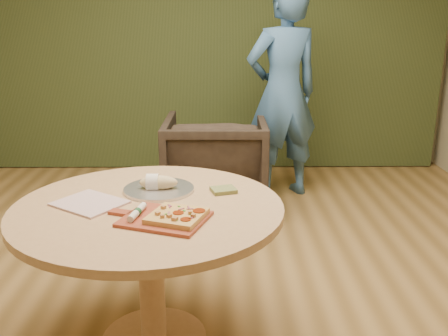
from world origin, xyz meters
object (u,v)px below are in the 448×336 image
person_standing (283,93)px  pedestal_table (149,232)px  flatbread_pizza (177,216)px  serving_tray (159,189)px  pizza_paddle (163,219)px  bread_roll (157,182)px  cutlery_roll (137,212)px  armchair (215,157)px

person_standing → pedestal_table: bearing=49.0°
flatbread_pizza → serving_tray: (-0.13, 0.40, -0.02)m
pizza_paddle → flatbread_pizza: flatbread_pizza is taller
serving_tray → bread_roll: bread_roll is taller
flatbread_pizza → person_standing: person_standing is taller
bread_roll → flatbread_pizza: bearing=-71.4°
serving_tray → person_standing: person_standing is taller
serving_tray → bread_roll: 0.04m
person_standing → flatbread_pizza: bearing=53.9°
flatbread_pizza → person_standing: 2.54m
cutlery_roll → serving_tray: cutlery_roll is taller
bread_roll → armchair: bearing=80.8°
serving_tray → bread_roll: (-0.01, -0.00, 0.04)m
flatbread_pizza → armchair: (0.15, 2.14, -0.34)m
serving_tray → person_standing: 2.21m
pedestal_table → person_standing: (0.90, 2.23, 0.34)m
flatbread_pizza → cutlery_roll: bearing=168.0°
flatbread_pizza → armchair: 2.17m
pizza_paddle → person_standing: size_ratio=0.25×
bread_roll → armchair: (0.28, 1.74, -0.36)m
pedestal_table → pizza_paddle: pizza_paddle is taller
pizza_paddle → serving_tray: 0.39m
pizza_paddle → serving_tray: size_ratio=1.33×
cutlery_roll → pizza_paddle: bearing=0.1°
flatbread_pizza → cutlery_roll: flatbread_pizza is taller
pedestal_table → armchair: size_ratio=1.45×
cutlery_roll → armchair: 2.15m
pizza_paddle → cutlery_roll: 0.12m
pedestal_table → person_standing: bearing=68.0°
cutlery_roll → serving_tray: 0.37m
pizza_paddle → cutlery_roll: cutlery_roll is taller
serving_tray → armchair: size_ratio=0.41×
pedestal_table → bread_roll: bearing=84.4°
pizza_paddle → armchair: armchair is taller
serving_tray → bread_roll: size_ratio=1.84×
armchair → serving_tray: bearing=81.8°
armchair → person_standing: 0.84m
person_standing → pizza_paddle: bearing=52.4°
serving_tray → flatbread_pizza: bearing=-72.6°
armchair → bread_roll: bearing=81.5°
bread_roll → armchair: size_ratio=0.22×
cutlery_roll → bread_roll: bread_roll is taller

